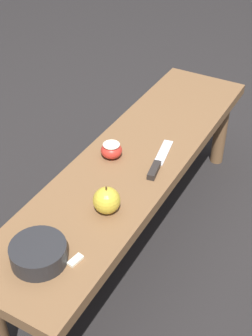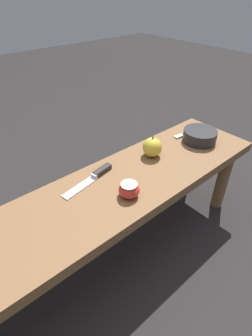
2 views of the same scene
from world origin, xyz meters
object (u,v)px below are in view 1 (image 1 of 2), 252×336
at_px(knife, 157,164).
at_px(apple_whole, 107,200).
at_px(wooden_bench, 134,171).
at_px(bowl, 38,253).
at_px(apple_cut, 111,150).

relative_size(knife, apple_whole, 2.55).
height_order(wooden_bench, bowl, bowl).
bearing_deg(apple_cut, knife, -80.14).
xyz_separation_m(apple_whole, apple_cut, (0.24, 0.12, -0.01)).
bearing_deg(apple_whole, bowl, 167.06).
bearing_deg(wooden_bench, knife, -93.84).
height_order(knife, bowl, bowl).
xyz_separation_m(apple_cut, bowl, (-0.48, -0.07, 0.00)).
xyz_separation_m(wooden_bench, apple_cut, (-0.03, 0.07, 0.08)).
bearing_deg(bowl, knife, -10.10).
bearing_deg(wooden_bench, apple_whole, -168.19).
distance_m(wooden_bench, bowl, 0.52).
distance_m(apple_whole, bowl, 0.25).
bearing_deg(bowl, wooden_bench, -0.06).
distance_m(knife, bowl, 0.52).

